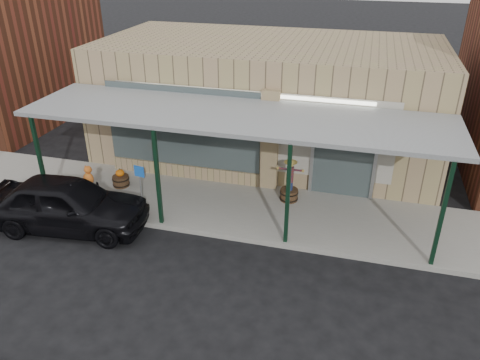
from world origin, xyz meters
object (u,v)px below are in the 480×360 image
(barrel_pumpkin, at_px, (121,180))
(handicap_sign, at_px, (140,184))
(barrel_scarecrow, at_px, (289,186))
(parked_sedan, at_px, (67,204))

(barrel_pumpkin, height_order, handicap_sign, handicap_sign)
(handicap_sign, bearing_deg, barrel_pumpkin, 145.55)
(barrel_pumpkin, bearing_deg, handicap_sign, -44.34)
(barrel_scarecrow, relative_size, parked_sedan, 0.30)
(barrel_scarecrow, bearing_deg, barrel_pumpkin, 178.65)
(barrel_scarecrow, distance_m, parked_sedan, 6.52)
(barrel_scarecrow, height_order, parked_sedan, parked_sedan)
(barrel_pumpkin, bearing_deg, parked_sedan, -97.71)
(barrel_scarecrow, bearing_deg, handicap_sign, -160.16)
(parked_sedan, bearing_deg, barrel_pumpkin, -13.96)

